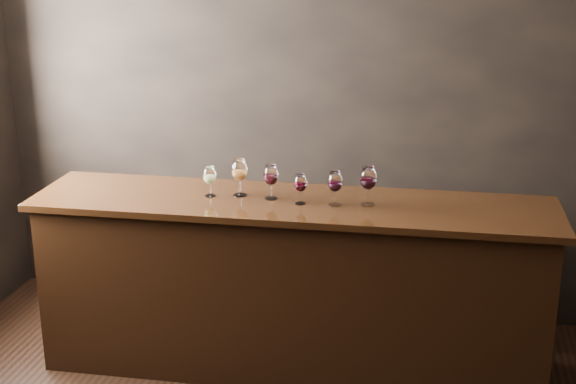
% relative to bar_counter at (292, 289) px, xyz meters
% --- Properties ---
extents(room_shell, '(5.02, 4.52, 2.81)m').
position_rel_bar_counter_xyz_m(room_shell, '(0.09, -1.27, 1.31)').
color(room_shell, black).
rests_on(room_shell, ground).
extents(bar_counter, '(2.87, 0.70, 1.00)m').
position_rel_bar_counter_xyz_m(bar_counter, '(0.00, 0.00, 0.00)').
color(bar_counter, black).
rests_on(bar_counter, ground).
extents(bar_top, '(2.97, 0.77, 0.04)m').
position_rel_bar_counter_xyz_m(bar_top, '(0.00, 0.00, 0.52)').
color(bar_top, black).
rests_on(bar_top, bar_counter).
extents(back_bar_shelf, '(2.33, 0.40, 0.84)m').
position_rel_bar_counter_xyz_m(back_bar_shelf, '(-0.16, 0.65, -0.08)').
color(back_bar_shelf, black).
rests_on(back_bar_shelf, ground).
extents(glass_white, '(0.07, 0.07, 0.18)m').
position_rel_bar_counter_xyz_m(glass_white, '(-0.47, -0.01, 0.66)').
color(glass_white, white).
rests_on(glass_white, bar_top).
extents(glass_amber, '(0.09, 0.09, 0.21)m').
position_rel_bar_counter_xyz_m(glass_amber, '(-0.31, 0.04, 0.68)').
color(glass_amber, white).
rests_on(glass_amber, bar_top).
extents(glass_red_a, '(0.08, 0.08, 0.20)m').
position_rel_bar_counter_xyz_m(glass_red_a, '(-0.12, 0.02, 0.67)').
color(glass_red_a, white).
rests_on(glass_red_a, bar_top).
extents(glass_red_b, '(0.07, 0.07, 0.17)m').
position_rel_bar_counter_xyz_m(glass_red_b, '(0.05, -0.04, 0.65)').
color(glass_red_b, white).
rests_on(glass_red_b, bar_top).
extents(glass_red_c, '(0.08, 0.08, 0.19)m').
position_rel_bar_counter_xyz_m(glass_red_c, '(0.24, -0.03, 0.67)').
color(glass_red_c, white).
rests_on(glass_red_c, bar_top).
extents(glass_red_d, '(0.09, 0.09, 0.22)m').
position_rel_bar_counter_xyz_m(glass_red_d, '(0.42, 0.02, 0.68)').
color(glass_red_d, white).
rests_on(glass_red_d, bar_top).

